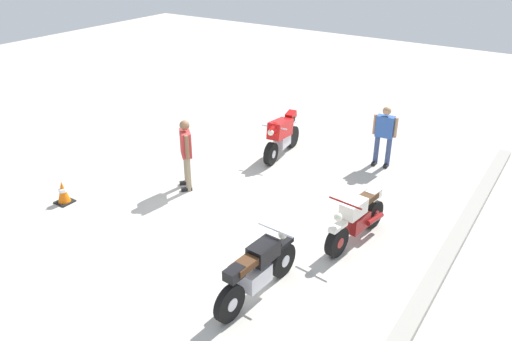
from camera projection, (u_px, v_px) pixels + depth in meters
name	position (u px, v px, depth m)	size (l,w,h in m)	color
ground_plane	(213.00, 217.00, 10.94)	(40.00, 40.00, 0.00)	#B7B2A8
curb_edge	(427.00, 292.00, 8.60)	(14.00, 0.30, 0.15)	#9C978F
motorcycle_cream_vintage	(357.00, 219.00, 9.95)	(1.95, 0.73, 1.07)	black
motorcycle_red_sportbike	(282.00, 135.00, 13.62)	(1.96, 0.70, 1.14)	black
motorcycle_black_cruiser	(257.00, 271.00, 8.40)	(2.09, 0.70, 1.09)	black
person_in_red_shirt	(186.00, 150.00, 11.76)	(0.54, 0.56, 1.70)	gray
person_in_blue_shirt	(384.00, 133.00, 12.94)	(0.35, 0.63, 1.59)	#384772
traffic_cone	(63.00, 192.00, 11.41)	(0.36, 0.36, 0.53)	black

